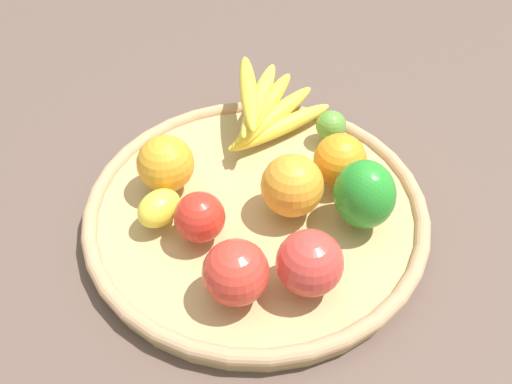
{
  "coord_description": "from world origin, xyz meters",
  "views": [
    {
      "loc": [
        0.52,
        -0.03,
        0.59
      ],
      "look_at": [
        0.0,
        0.0,
        0.06
      ],
      "focal_mm": 39.64,
      "sensor_mm": 36.0,
      "label": 1
    }
  ],
  "objects_px": {
    "apple_1": "(310,263)",
    "lime_0": "(331,126)",
    "orange_2": "(340,160)",
    "apple_2": "(236,272)",
    "banana_bunch": "(265,108)",
    "orange_0": "(166,164)",
    "lemon_0": "(159,208)",
    "orange_1": "(292,186)",
    "apple_0": "(200,217)",
    "bell_pepper": "(364,194)"
  },
  "relations": [
    {
      "from": "apple_2",
      "to": "apple_1",
      "type": "distance_m",
      "value": 0.09
    },
    {
      "from": "orange_1",
      "to": "apple_0",
      "type": "xyz_separation_m",
      "value": [
        0.04,
        -0.12,
        -0.01
      ]
    },
    {
      "from": "bell_pepper",
      "to": "apple_1",
      "type": "bearing_deg",
      "value": 108.99
    },
    {
      "from": "banana_bunch",
      "to": "apple_2",
      "type": "distance_m",
      "value": 0.31
    },
    {
      "from": "lemon_0",
      "to": "apple_2",
      "type": "bearing_deg",
      "value": 38.32
    },
    {
      "from": "orange_2",
      "to": "orange_0",
      "type": "distance_m",
      "value": 0.24
    },
    {
      "from": "orange_2",
      "to": "apple_0",
      "type": "relative_size",
      "value": 1.12
    },
    {
      "from": "orange_1",
      "to": "orange_2",
      "type": "bearing_deg",
      "value": 125.23
    },
    {
      "from": "lime_0",
      "to": "orange_0",
      "type": "relative_size",
      "value": 0.58
    },
    {
      "from": "bell_pepper",
      "to": "orange_0",
      "type": "bearing_deg",
      "value": 41.21
    },
    {
      "from": "lime_0",
      "to": "orange_1",
      "type": "bearing_deg",
      "value": -27.85
    },
    {
      "from": "lime_0",
      "to": "apple_0",
      "type": "xyz_separation_m",
      "value": [
        0.18,
        -0.19,
        0.01
      ]
    },
    {
      "from": "bell_pepper",
      "to": "lemon_0",
      "type": "xyz_separation_m",
      "value": [
        -0.02,
        -0.26,
        -0.02
      ]
    },
    {
      "from": "apple_0",
      "to": "orange_1",
      "type": "bearing_deg",
      "value": 108.15
    },
    {
      "from": "apple_0",
      "to": "lemon_0",
      "type": "bearing_deg",
      "value": -117.7
    },
    {
      "from": "apple_2",
      "to": "lime_0",
      "type": "xyz_separation_m",
      "value": [
        -0.27,
        0.15,
        -0.02
      ]
    },
    {
      "from": "orange_0",
      "to": "lemon_0",
      "type": "bearing_deg",
      "value": -5.93
    },
    {
      "from": "orange_0",
      "to": "bell_pepper",
      "type": "bearing_deg",
      "value": 72.08
    },
    {
      "from": "bell_pepper",
      "to": "apple_0",
      "type": "xyz_separation_m",
      "value": [
        0.01,
        -0.21,
        -0.01
      ]
    },
    {
      "from": "banana_bunch",
      "to": "apple_2",
      "type": "bearing_deg",
      "value": -10.52
    },
    {
      "from": "apple_2",
      "to": "orange_0",
      "type": "relative_size",
      "value": 0.99
    },
    {
      "from": "orange_2",
      "to": "apple_2",
      "type": "xyz_separation_m",
      "value": [
        0.18,
        -0.15,
        0.0
      ]
    },
    {
      "from": "apple_0",
      "to": "orange_0",
      "type": "distance_m",
      "value": 0.11
    },
    {
      "from": "orange_2",
      "to": "apple_2",
      "type": "bearing_deg",
      "value": -39.47
    },
    {
      "from": "orange_1",
      "to": "apple_1",
      "type": "distance_m",
      "value": 0.12
    },
    {
      "from": "banana_bunch",
      "to": "orange_0",
      "type": "height_order",
      "value": "orange_0"
    },
    {
      "from": "banana_bunch",
      "to": "lemon_0",
      "type": "bearing_deg",
      "value": -39.36
    },
    {
      "from": "lemon_0",
      "to": "banana_bunch",
      "type": "bearing_deg",
      "value": 140.64
    },
    {
      "from": "banana_bunch",
      "to": "apple_2",
      "type": "relative_size",
      "value": 2.48
    },
    {
      "from": "lime_0",
      "to": "apple_2",
      "type": "bearing_deg",
      "value": -29.29
    },
    {
      "from": "lemon_0",
      "to": "lime_0",
      "type": "distance_m",
      "value": 0.29
    },
    {
      "from": "apple_2",
      "to": "orange_2",
      "type": "bearing_deg",
      "value": 140.53
    },
    {
      "from": "lemon_0",
      "to": "apple_2",
      "type": "xyz_separation_m",
      "value": [
        0.12,
        0.09,
        0.02
      ]
    },
    {
      "from": "lemon_0",
      "to": "apple_0",
      "type": "relative_size",
      "value": 0.96
    },
    {
      "from": "bell_pepper",
      "to": "apple_0",
      "type": "bearing_deg",
      "value": 62.46
    },
    {
      "from": "banana_bunch",
      "to": "apple_1",
      "type": "relative_size",
      "value": 2.43
    },
    {
      "from": "apple_0",
      "to": "apple_2",
      "type": "bearing_deg",
      "value": 24.38
    },
    {
      "from": "bell_pepper",
      "to": "orange_2",
      "type": "bearing_deg",
      "value": -18.7
    },
    {
      "from": "apple_1",
      "to": "lemon_0",
      "type": "bearing_deg",
      "value": -122.05
    },
    {
      "from": "orange_1",
      "to": "apple_0",
      "type": "distance_m",
      "value": 0.13
    },
    {
      "from": "lime_0",
      "to": "apple_0",
      "type": "relative_size",
      "value": 0.7
    },
    {
      "from": "orange_1",
      "to": "lime_0",
      "type": "bearing_deg",
      "value": 152.15
    },
    {
      "from": "orange_1",
      "to": "orange_0",
      "type": "height_order",
      "value": "orange_1"
    },
    {
      "from": "lime_0",
      "to": "bell_pepper",
      "type": "bearing_deg",
      "value": 4.54
    },
    {
      "from": "apple_2",
      "to": "apple_0",
      "type": "height_order",
      "value": "apple_2"
    },
    {
      "from": "apple_1",
      "to": "lime_0",
      "type": "bearing_deg",
      "value": 165.6
    },
    {
      "from": "lime_0",
      "to": "orange_0",
      "type": "distance_m",
      "value": 0.26
    },
    {
      "from": "banana_bunch",
      "to": "apple_2",
      "type": "xyz_separation_m",
      "value": [
        0.3,
        -0.06,
        0.0
      ]
    },
    {
      "from": "lime_0",
      "to": "orange_0",
      "type": "xyz_separation_m",
      "value": [
        0.09,
        -0.24,
        0.02
      ]
    },
    {
      "from": "apple_0",
      "to": "apple_1",
      "type": "height_order",
      "value": "apple_1"
    }
  ]
}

